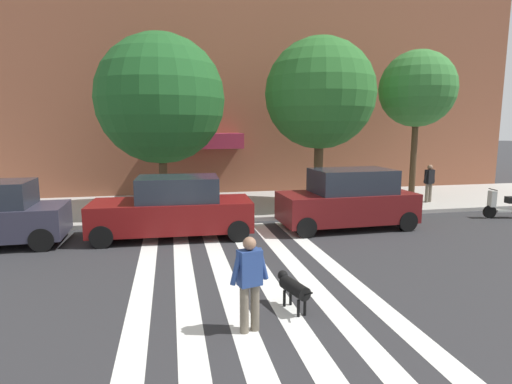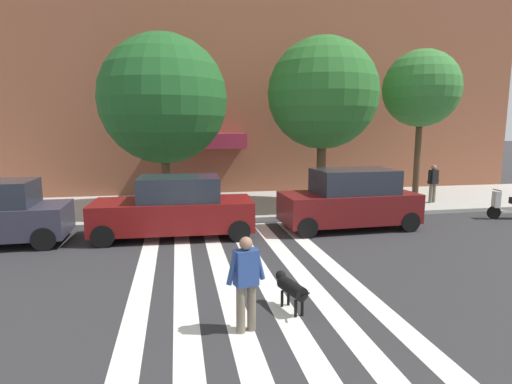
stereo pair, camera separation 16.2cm
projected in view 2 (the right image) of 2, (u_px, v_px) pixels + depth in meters
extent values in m
plane|color=#2B2B2D|center=(256.00, 302.00, 8.10)|extent=(160.00, 160.00, 0.00)
cube|color=#A9A69F|center=(213.00, 206.00, 17.63)|extent=(80.00, 6.00, 0.15)
cube|color=silver|center=(137.00, 312.00, 7.68)|extent=(0.45, 13.07, 0.01)
cube|color=silver|center=(186.00, 308.00, 7.84)|extent=(0.45, 13.07, 0.01)
cube|color=silver|center=(233.00, 304.00, 8.01)|extent=(0.45, 13.07, 0.01)
cube|color=silver|center=(277.00, 300.00, 8.18)|extent=(0.45, 13.07, 0.01)
cube|color=silver|center=(321.00, 297.00, 8.35)|extent=(0.45, 13.07, 0.01)
cube|color=silver|center=(362.00, 293.00, 8.51)|extent=(0.45, 13.07, 0.01)
cube|color=#B02948|center=(202.00, 141.00, 19.49)|extent=(4.08, 1.60, 0.70)
cylinder|color=black|center=(44.00, 239.00, 11.46)|extent=(0.67, 0.24, 0.66)
cylinder|color=black|center=(59.00, 225.00, 13.07)|extent=(0.67, 0.24, 0.66)
cube|color=maroon|center=(174.00, 215.00, 12.82)|extent=(4.93, 2.07, 0.91)
cube|color=#232833|center=(179.00, 188.00, 12.72)|extent=(2.50, 1.76, 0.74)
cylinder|color=black|center=(103.00, 236.00, 11.74)|extent=(0.67, 0.24, 0.66)
cylinder|color=black|center=(114.00, 222.00, 13.43)|extent=(0.67, 0.24, 0.66)
cylinder|color=black|center=(239.00, 231.00, 12.33)|extent=(0.67, 0.24, 0.66)
cylinder|color=black|center=(233.00, 218.00, 14.02)|extent=(0.67, 0.24, 0.66)
cube|color=maroon|center=(348.00, 207.00, 13.89)|extent=(4.55, 2.06, 0.97)
cube|color=#232833|center=(354.00, 181.00, 13.79)|extent=(2.68, 1.77, 0.79)
cylinder|color=black|center=(307.00, 228.00, 12.72)|extent=(0.67, 0.24, 0.66)
cylinder|color=black|center=(290.00, 216.00, 14.42)|extent=(0.67, 0.24, 0.66)
cylinder|color=black|center=(409.00, 222.00, 13.49)|extent=(0.67, 0.24, 0.66)
cylinder|color=black|center=(382.00, 211.00, 15.19)|extent=(0.67, 0.24, 0.66)
cylinder|color=black|center=(494.00, 213.00, 15.38)|extent=(0.49, 0.18, 0.48)
cube|color=silver|center=(510.00, 211.00, 15.39)|extent=(0.84, 0.44, 0.08)
cube|color=silver|center=(496.00, 199.00, 15.31)|extent=(0.24, 0.31, 0.60)
cylinder|color=black|center=(497.00, 190.00, 15.25)|extent=(0.12, 0.50, 0.04)
cylinder|color=#4C3823|center=(166.00, 173.00, 16.21)|extent=(0.32, 0.32, 2.95)
sphere|color=#1E5623|center=(163.00, 99.00, 15.77)|extent=(4.90, 4.90, 4.90)
cylinder|color=#4C3823|center=(321.00, 166.00, 16.96)|extent=(0.37, 0.37, 3.36)
sphere|color=#286628|center=(323.00, 93.00, 16.50)|extent=(4.43, 4.43, 4.43)
cylinder|color=#4C3823|center=(417.00, 156.00, 18.14)|extent=(0.27, 0.27, 3.98)
sphere|color=#337533|center=(421.00, 88.00, 17.69)|extent=(3.27, 3.27, 3.27)
cylinder|color=#6B6051|center=(241.00, 309.00, 6.85)|extent=(0.18, 0.18, 0.82)
cylinder|color=#6B6051|center=(252.00, 307.00, 6.94)|extent=(0.18, 0.18, 0.82)
cube|color=navy|center=(246.00, 268.00, 6.78)|extent=(0.43, 0.33, 0.60)
cylinder|color=navy|center=(233.00, 268.00, 6.67)|extent=(0.24, 0.15, 0.57)
cylinder|color=navy|center=(259.00, 264.00, 6.88)|extent=(0.24, 0.15, 0.57)
sphere|color=#936B51|center=(246.00, 243.00, 6.72)|extent=(0.27, 0.27, 0.22)
cylinder|color=black|center=(292.00, 288.00, 7.65)|extent=(0.44, 0.75, 0.26)
sphere|color=black|center=(281.00, 276.00, 8.01)|extent=(0.25, 0.25, 0.20)
cylinder|color=black|center=(305.00, 294.00, 7.24)|extent=(0.10, 0.24, 0.16)
cylinder|color=black|center=(282.00, 299.00, 7.88)|extent=(0.07, 0.07, 0.32)
cylinder|color=black|center=(288.00, 297.00, 7.94)|extent=(0.07, 0.07, 0.32)
cylinder|color=black|center=(296.00, 309.00, 7.44)|extent=(0.07, 0.07, 0.32)
cylinder|color=black|center=(302.00, 307.00, 7.50)|extent=(0.07, 0.07, 0.32)
cylinder|color=#6B6051|center=(431.00, 193.00, 17.80)|extent=(0.19, 0.19, 0.82)
cylinder|color=#6B6051|center=(434.00, 193.00, 17.89)|extent=(0.19, 0.19, 0.82)
cube|color=black|center=(433.00, 177.00, 17.74)|extent=(0.43, 0.34, 0.60)
cylinder|color=black|center=(430.00, 177.00, 17.62)|extent=(0.24, 0.15, 0.57)
cylinder|color=black|center=(437.00, 176.00, 17.84)|extent=(0.24, 0.15, 0.57)
sphere|color=#936B51|center=(434.00, 167.00, 17.67)|extent=(0.27, 0.27, 0.22)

